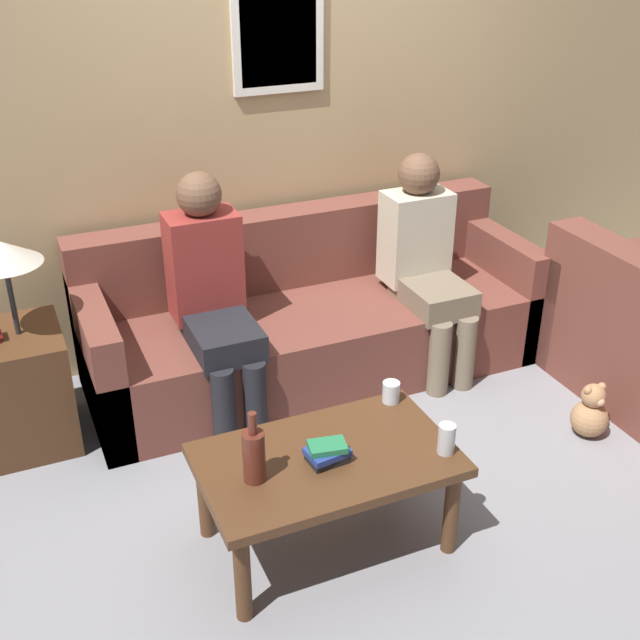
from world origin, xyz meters
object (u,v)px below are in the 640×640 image
couch_main (311,320)px  person_left (212,292)px  coffee_table (327,469)px  teddy_bear (590,413)px  drinking_glass (391,392)px  person_right (425,258)px  wine_bottle (254,455)px

couch_main → person_left: 0.68m
coffee_table → teddy_bear: coffee_table is taller
coffee_table → drinking_glass: 0.47m
person_left → drinking_glass: bearing=-61.2°
person_left → person_right: (1.14, -0.03, -0.01)m
coffee_table → teddy_bear: 1.47m
couch_main → teddy_bear: couch_main is taller
drinking_glass → person_right: person_right is taller
coffee_table → person_left: person_left is taller
drinking_glass → couch_main: bearing=85.6°
couch_main → drinking_glass: (-0.08, -1.04, 0.18)m
person_right → teddy_bear: size_ratio=4.11×
coffee_table → drinking_glass: bearing=30.6°
wine_bottle → teddy_bear: 1.79m
coffee_table → drinking_glass: (0.39, 0.23, 0.11)m
wine_bottle → teddy_bear: size_ratio=1.03×
person_left → teddy_bear: (1.53, -0.96, -0.51)m
wine_bottle → person_left: (0.20, 1.15, 0.10)m
wine_bottle → person_right: person_right is taller
coffee_table → person_left: 1.16m
wine_bottle → drinking_glass: size_ratio=3.18×
wine_bottle → person_right: 1.74m
coffee_table → drinking_glass: size_ratio=10.72×
coffee_table → person_right: person_right is taller
wine_bottle → person_left: person_left is taller
person_right → wine_bottle: bearing=-140.1°
couch_main → person_left: size_ratio=2.03×
coffee_table → person_right: size_ratio=0.84×
person_right → teddy_bear: (0.39, -0.93, -0.50)m
wine_bottle → teddy_bear: bearing=6.1°
coffee_table → wine_bottle: size_ratio=3.37×
person_right → couch_main: bearing=162.7°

